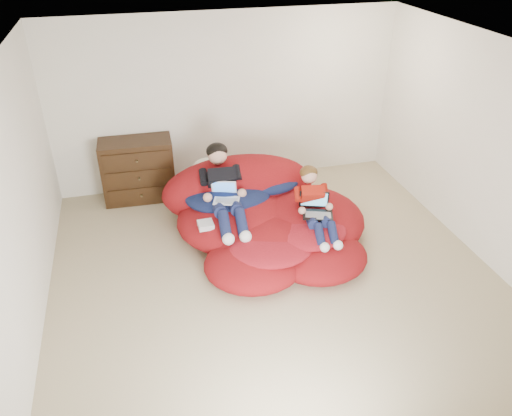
{
  "coord_description": "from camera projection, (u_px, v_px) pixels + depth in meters",
  "views": [
    {
      "loc": [
        -1.35,
        -4.33,
        3.62
      ],
      "look_at": [
        -0.12,
        0.39,
        0.7
      ],
      "focal_mm": 35.0,
      "sensor_mm": 36.0,
      "label": 1
    }
  ],
  "objects": [
    {
      "name": "older_boy",
      "position": [
        223.0,
        186.0,
        6.15
      ],
      "size": [
        0.38,
        1.29,
        0.77
      ],
      "color": "black",
      "rests_on": "beanbag_pile"
    },
    {
      "name": "cream_pillow",
      "position": [
        209.0,
        168.0,
        6.73
      ],
      "size": [
        0.47,
        0.3,
        0.3
      ],
      "primitive_type": "ellipsoid",
      "color": "white",
      "rests_on": "beanbag_pile"
    },
    {
      "name": "room_shell",
      "position": [
        275.0,
        260.0,
        5.64
      ],
      "size": [
        5.1,
        5.1,
        2.77
      ],
      "color": "tan",
      "rests_on": "ground"
    },
    {
      "name": "laptop_black",
      "position": [
        316.0,
        208.0,
        5.95
      ],
      "size": [
        0.42,
        0.42,
        0.26
      ],
      "color": "black",
      "rests_on": "younger_boy"
    },
    {
      "name": "younger_boy",
      "position": [
        315.0,
        202.0,
        5.97
      ],
      "size": [
        0.34,
        1.0,
        0.66
      ],
      "color": "#AB1B0F",
      "rests_on": "beanbag_pile"
    },
    {
      "name": "beanbag_pile",
      "position": [
        265.0,
        218.0,
        6.32
      ],
      "size": [
        2.51,
        2.34,
        0.94
      ],
      "color": "maroon",
      "rests_on": "ground"
    },
    {
      "name": "power_adapter",
      "position": [
        206.0,
        225.0,
        5.89
      ],
      "size": [
        0.18,
        0.18,
        0.07
      ],
      "primitive_type": "cube",
      "rotation": [
        0.0,
        0.0,
        0.03
      ],
      "color": "silver",
      "rests_on": "beanbag_pile"
    },
    {
      "name": "laptop_white",
      "position": [
        225.0,
        195.0,
        6.08
      ],
      "size": [
        0.36,
        0.39,
        0.22
      ],
      "color": "silver",
      "rests_on": "older_boy"
    },
    {
      "name": "dresser",
      "position": [
        138.0,
        170.0,
        7.08
      ],
      "size": [
        1.01,
        0.57,
        0.9
      ],
      "color": "#311E0D",
      "rests_on": "ground"
    }
  ]
}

